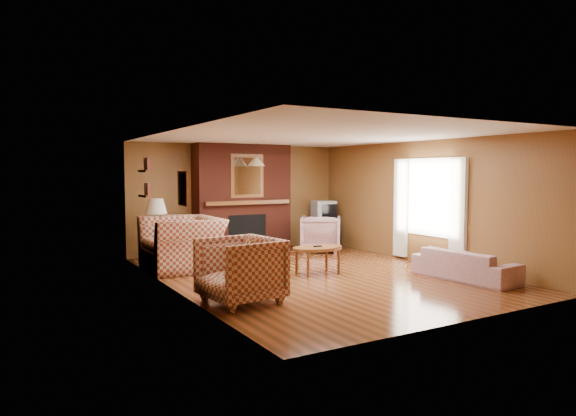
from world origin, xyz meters
TOP-DOWN VIEW (x-y plane):
  - floor at (0.00, 0.00)m, footprint 6.50×6.50m
  - ceiling at (0.00, 0.00)m, footprint 6.50×6.50m
  - wall_back at (0.00, 3.25)m, footprint 6.50×0.00m
  - wall_front at (0.00, -3.25)m, footprint 6.50×0.00m
  - wall_left at (-2.50, 0.00)m, footprint 0.00×6.50m
  - wall_right at (2.50, 0.00)m, footprint 0.00×6.50m
  - fireplace at (0.00, 2.98)m, footprint 2.20×0.82m
  - window_right at (2.45, -0.20)m, footprint 0.10×1.85m
  - bookshelf at (-2.44, 1.90)m, footprint 0.09×0.55m
  - botanical_print at (-2.47, -0.30)m, footprint 0.05×0.40m
  - pendant_light at (0.00, 2.30)m, footprint 0.36×0.36m
  - plaid_loveseat at (-1.85, 1.66)m, footprint 1.31×1.50m
  - plaid_armchair at (-1.95, -1.09)m, footprint 1.09×1.06m
  - floral_sofa at (1.90, -1.60)m, footprint 0.83×1.78m
  - floral_armchair at (1.53, 2.15)m, footprint 1.22×1.23m
  - coffee_table at (0.05, 0.03)m, footprint 0.95×0.59m
  - side_table at (-2.10, 2.45)m, footprint 0.44×0.44m
  - table_lamp at (-2.10, 2.45)m, footprint 0.42×0.42m
  - tv_stand at (2.05, 2.80)m, footprint 0.61×0.56m
  - crt_tv at (2.05, 2.79)m, footprint 0.58×0.58m

SIDE VIEW (x-z plane):
  - floor at x=0.00m, z-range 0.00..0.00m
  - floral_sofa at x=1.90m, z-range 0.00..0.50m
  - side_table at x=-2.10m, z-range 0.00..0.57m
  - tv_stand at x=2.05m, z-range 0.00..0.64m
  - floral_armchair at x=1.53m, z-range 0.00..0.81m
  - coffee_table at x=0.05m, z-range 0.17..0.68m
  - plaid_armchair at x=-1.95m, z-range 0.00..0.90m
  - plaid_loveseat at x=-1.85m, z-range 0.00..0.96m
  - crt_tv at x=2.05m, z-range 0.64..1.10m
  - table_lamp at x=-2.10m, z-range 0.61..1.31m
  - window_right at x=2.45m, z-range 0.13..2.13m
  - fireplace at x=0.00m, z-range -0.02..2.38m
  - wall_back at x=0.00m, z-range -2.05..4.45m
  - wall_front at x=0.00m, z-range -2.05..4.45m
  - wall_left at x=-2.50m, z-range -2.05..4.45m
  - wall_right at x=2.50m, z-range -2.05..4.45m
  - botanical_print at x=-2.47m, z-range 1.30..1.80m
  - bookshelf at x=-2.44m, z-range 1.31..2.02m
  - pendant_light at x=0.00m, z-range 1.76..2.24m
  - ceiling at x=0.00m, z-range 2.40..2.40m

